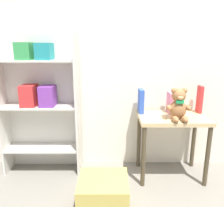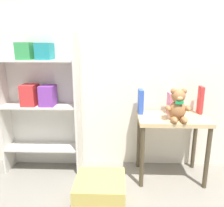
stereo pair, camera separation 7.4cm
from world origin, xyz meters
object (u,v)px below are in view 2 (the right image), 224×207
bookshelf_side (41,97)px  display_table (172,128)px  book_standing_blue (141,101)px  storage_bin (100,194)px  book_standing_pink (170,103)px  book_standing_red (200,100)px  teddy_bear (178,106)px

bookshelf_side → display_table: 1.29m
bookshelf_side → book_standing_blue: size_ratio=5.91×
storage_bin → display_table: bearing=37.2°
display_table → storage_bin: bearing=-142.8°
display_table → book_standing_pink: bearing=90.0°
book_standing_red → storage_bin: book_standing_red is taller
display_table → teddy_bear: bearing=-80.4°
book_standing_blue → storage_bin: size_ratio=0.61×
display_table → book_standing_red: size_ratio=2.40×
bookshelf_side → book_standing_red: bearing=-0.3°
bookshelf_side → storage_bin: bearing=-44.2°
teddy_bear → book_standing_red: bearing=39.0°
book_standing_pink → storage_bin: book_standing_pink is taller
display_table → book_standing_blue: size_ratio=2.74×
bookshelf_side → book_standing_red: (1.54, -0.01, -0.02)m
teddy_bear → book_standing_pink: size_ratio=1.41×
display_table → book_standing_blue: (-0.28, 0.12, 0.22)m
book_standing_blue → book_standing_pink: 0.28m
storage_bin → bookshelf_side: bearing=135.8°
book_standing_blue → book_standing_pink: size_ratio=1.15×
display_table → book_standing_pink: (0.00, 0.12, 0.21)m
book_standing_red → storage_bin: 1.25m
bookshelf_side → display_table: bookshelf_side is taller
book_standing_blue → book_standing_red: bearing=-0.4°
bookshelf_side → storage_bin: size_ratio=3.60×
bookshelf_side → book_standing_pink: size_ratio=6.81×
display_table → teddy_bear: teddy_bear is taller
book_standing_pink → book_standing_red: (0.28, 0.01, 0.03)m
book_standing_blue → display_table: bearing=-23.5°
book_standing_blue → storage_bin: (-0.35, -0.59, -0.59)m
display_table → book_standing_blue: book_standing_blue is taller
book_standing_blue → storage_bin: 0.91m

